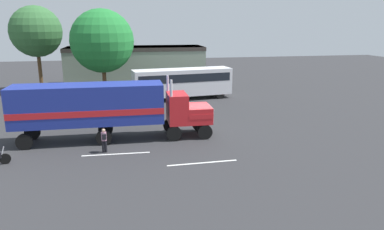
% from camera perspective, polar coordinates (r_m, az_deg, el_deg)
% --- Properties ---
extents(ground_plane, '(120.00, 120.00, 0.00)m').
position_cam_1_polar(ground_plane, '(27.87, 0.45, -2.92)').
color(ground_plane, '#2D2D30').
extents(lane_stripe_near, '(4.40, 0.32, 0.01)m').
position_cam_1_polar(lane_stripe_near, '(24.04, -12.03, -6.12)').
color(lane_stripe_near, silver).
rests_on(lane_stripe_near, ground_plane).
extents(lane_stripe_mid, '(4.40, 0.24, 0.01)m').
position_cam_1_polar(lane_stripe_mid, '(22.11, 1.67, -7.66)').
color(lane_stripe_mid, silver).
rests_on(lane_stripe_mid, ground_plane).
extents(semi_truck, '(14.21, 2.93, 4.50)m').
position_cam_1_polar(semi_truck, '(26.36, -13.76, 1.32)').
color(semi_truck, red).
rests_on(semi_truck, ground_plane).
extents(person_bystander, '(0.34, 0.46, 1.63)m').
position_cam_1_polar(person_bystander, '(24.25, -13.87, -3.83)').
color(person_bystander, black).
rests_on(person_bystander, ground_plane).
extents(parked_bus, '(11.24, 3.93, 3.40)m').
position_cam_1_polar(parked_bus, '(39.97, -1.52, 5.46)').
color(parked_bus, silver).
rests_on(parked_bus, ground_plane).
extents(parked_car, '(4.71, 2.86, 1.57)m').
position_cam_1_polar(parked_car, '(38.19, -23.38, 1.92)').
color(parked_car, black).
rests_on(parked_car, ground_plane).
extents(tree_left, '(6.15, 6.15, 10.41)m').
position_cam_1_polar(tree_left, '(48.15, -23.65, 12.10)').
color(tree_left, brown).
rests_on(tree_left, ground_plane).
extents(tree_center, '(7.04, 7.04, 9.91)m').
position_cam_1_polar(tree_center, '(41.70, -14.17, 11.38)').
color(tree_center, brown).
rests_on(tree_center, ground_plane).
extents(building_backdrop, '(18.78, 6.37, 5.19)m').
position_cam_1_polar(building_backdrop, '(50.64, -8.96, 8.05)').
color(building_backdrop, gray).
rests_on(building_backdrop, ground_plane).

